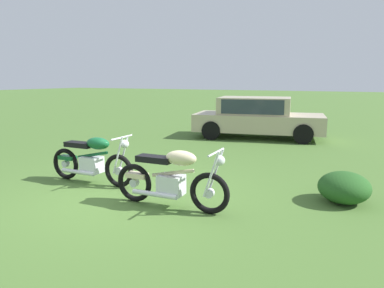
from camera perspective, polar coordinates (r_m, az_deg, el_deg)
name	(u,v)px	position (r m, az deg, el deg)	size (l,w,h in m)	color
ground_plane	(125,196)	(6.52, -10.66, -8.22)	(120.00, 120.00, 0.00)	#476B2D
motorcycle_green	(92,160)	(7.35, -15.80, -2.44)	(2.00, 0.64, 1.02)	black
motorcycle_cream	(171,179)	(5.74, -3.35, -5.56)	(2.03, 0.64, 1.02)	black
car_beige	(257,115)	(12.80, 10.33, 4.55)	(4.70, 2.66, 1.43)	#BCAD8C
shrub_low	(344,187)	(6.55, 23.20, -6.41)	(0.85, 0.91, 0.53)	#23521E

